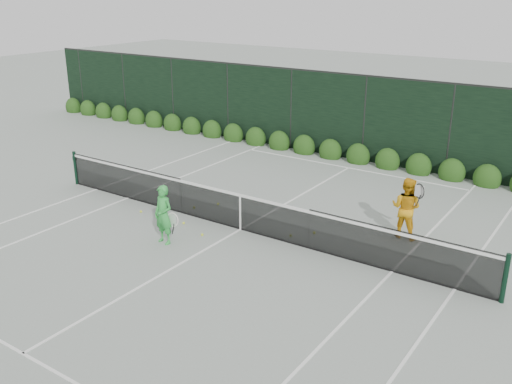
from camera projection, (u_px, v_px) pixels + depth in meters
The scene contains 8 objects.
ground at pixel (241, 229), 14.73m from camera, with size 80.00×80.00×0.00m, color gray.
tennis_net at pixel (240, 210), 14.57m from camera, with size 12.90×0.10×1.07m.
player_woman at pixel (164, 215), 13.74m from camera, with size 0.63×0.39×1.47m.
player_man at pixel (406, 208), 14.04m from camera, with size 0.88×0.61×1.56m.
court_lines at pixel (241, 229), 14.73m from camera, with size 11.03×23.83×0.01m.
windscreen_fence at pixel (166, 207), 12.11m from camera, with size 32.00×21.07×3.06m.
hedge_row at pixel (358, 156), 20.21m from camera, with size 31.66×0.65×0.94m.
tennis_balls at pixel (219, 220), 15.21m from camera, with size 4.75×2.00×0.07m.
Camera 1 is at (7.94, -10.95, 5.94)m, focal length 40.00 mm.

